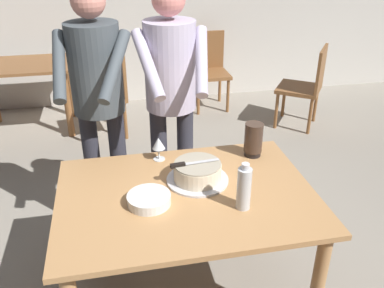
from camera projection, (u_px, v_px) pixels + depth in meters
main_dining_table at (187, 211)px, 2.21m from camera, size 1.34×0.96×0.75m
cake_on_platter at (198, 173)px, 2.24m from camera, size 0.34×0.34×0.11m
cake_knife at (185, 164)px, 2.19m from camera, size 0.27×0.05×0.02m
plate_stack at (149, 199)px, 2.06m from camera, size 0.22×0.22×0.05m
wine_glass_near at (159, 144)px, 2.43m from camera, size 0.08×0.08×0.14m
water_bottle at (244, 188)px, 1.99m from camera, size 0.07×0.07×0.25m
hurricane_lamp at (253, 139)px, 2.47m from camera, size 0.11×0.11×0.21m
person_cutting_cake at (171, 89)px, 2.61m from camera, size 0.47×0.55×1.72m
person_standing_beside at (98, 93)px, 2.56m from camera, size 0.46×0.57×1.72m
background_table at (25, 79)px, 4.35m from camera, size 1.00×0.70×0.74m
background_chair_0 at (208, 67)px, 5.01m from camera, size 0.44×0.44×0.90m
background_chair_1 at (307, 84)px, 4.46m from camera, size 0.61×0.61×0.90m
background_chair_2 at (109, 91)px, 4.28m from camera, size 0.52×0.52×0.90m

